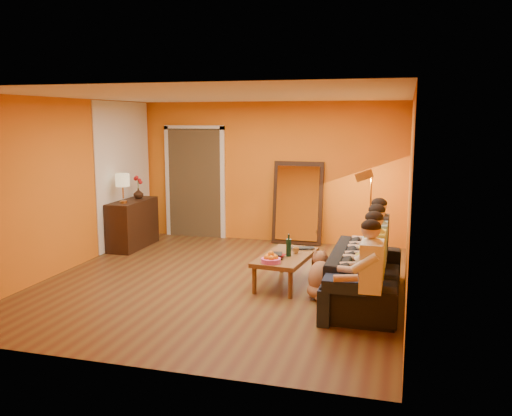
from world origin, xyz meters
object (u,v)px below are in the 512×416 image
(person_mid_right, at_px, (377,251))
(person_far_left, at_px, (371,275))
(coffee_table, at_px, (286,270))
(person_mid_left, at_px, (374,262))
(tumbler, at_px, (296,250))
(sofa, at_px, (365,274))
(sideboard, at_px, (133,224))
(dog, at_px, (321,274))
(floor_lamp, at_px, (370,216))
(vase, at_px, (138,193))
(table_lamp, at_px, (123,188))
(wine_bottle, at_px, (289,245))
(laptop, at_px, (303,249))
(mirror_frame, at_px, (298,203))
(person_far_right, at_px, (379,242))

(person_mid_right, bearing_deg, person_far_left, -90.00)
(coffee_table, distance_m, person_mid_right, 1.33)
(person_mid_left, distance_m, tumbler, 1.44)
(person_mid_left, height_order, tumbler, person_mid_left)
(sofa, bearing_deg, tumbler, 66.51)
(tumbler, bearing_deg, sideboard, 158.15)
(tumbler, bearing_deg, person_far_left, -51.83)
(dog, bearing_deg, sideboard, 155.99)
(coffee_table, height_order, person_mid_left, person_mid_left)
(floor_lamp, relative_size, vase, 7.73)
(floor_lamp, xyz_separation_m, person_mid_right, (0.22, -1.93, -0.11))
(sofa, relative_size, vase, 11.78)
(table_lamp, relative_size, dog, 0.83)
(dog, height_order, wine_bottle, wine_bottle)
(coffee_table, height_order, tumbler, tumbler)
(sofa, relative_size, laptop, 6.34)
(coffee_table, height_order, dog, dog)
(table_lamp, distance_m, person_far_left, 5.03)
(dog, distance_m, wine_bottle, 0.69)
(wine_bottle, bearing_deg, person_far_left, -46.55)
(mirror_frame, height_order, vase, mirror_frame)
(person_mid_left, height_order, laptop, person_mid_left)
(coffee_table, xyz_separation_m, person_mid_left, (1.25, -0.76, 0.40))
(dog, bearing_deg, wine_bottle, 146.16)
(sofa, xyz_separation_m, wine_bottle, (-1.07, 0.26, 0.25))
(mirror_frame, relative_size, person_far_left, 1.25)
(mirror_frame, distance_m, table_lamp, 3.13)
(person_mid_right, relative_size, laptop, 3.52)
(table_lamp, xyz_separation_m, person_mid_right, (4.37, -1.33, -0.49))
(person_far_left, bearing_deg, tumbler, 128.17)
(coffee_table, relative_size, tumbler, 12.79)
(sideboard, height_order, dog, sideboard)
(table_lamp, bearing_deg, sideboard, 90.00)
(table_lamp, relative_size, person_mid_left, 0.42)
(mirror_frame, relative_size, wine_bottle, 4.90)
(vase, bearing_deg, person_far_left, -34.32)
(person_far_left, xyz_separation_m, wine_bottle, (-1.20, 1.26, -0.03))
(dog, height_order, person_mid_right, person_mid_right)
(tumbler, relative_size, laptop, 0.28)
(mirror_frame, xyz_separation_m, sofa, (1.45, -2.81, -0.44))
(sideboard, relative_size, person_far_right, 0.97)
(floor_lamp, relative_size, person_mid_left, 1.18)
(wine_bottle, bearing_deg, table_lamp, 159.76)
(table_lamp, bearing_deg, wine_bottle, -20.24)
(dog, relative_size, person_mid_right, 0.51)
(mirror_frame, xyz_separation_m, wine_bottle, (0.38, -2.55, -0.18))
(floor_lamp, distance_m, dog, 2.23)
(wine_bottle, relative_size, tumbler, 3.25)
(coffee_table, relative_size, person_far_right, 1.00)
(sofa, height_order, tumbler, sofa)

